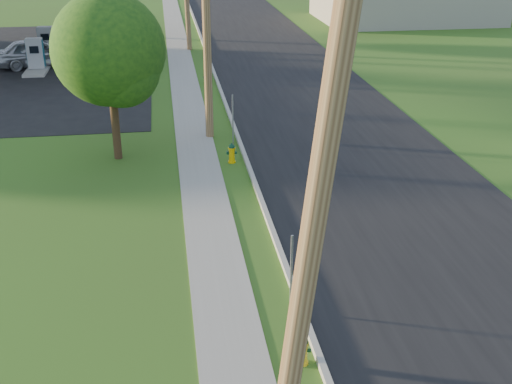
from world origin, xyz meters
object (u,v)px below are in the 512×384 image
hydrant_near (303,350)px  hydrant_far (207,77)px  utility_pole_mid (206,13)px  car_silver (38,53)px  hydrant_mid (232,153)px  utility_pole_near (312,233)px  tree_verge (112,54)px  fuel_pump_se (47,46)px  fuel_pump_ne (36,59)px

hydrant_near → hydrant_far: bearing=90.5°
utility_pole_mid → car_silver: (-9.00, 14.28, -4.12)m
hydrant_mid → hydrant_far: bearing=90.2°
hydrant_mid → car_silver: bearing=118.9°
utility_pole_near → hydrant_mid: utility_pole_near is taller
utility_pole_near → hydrant_far: size_ratio=13.02×
tree_verge → car_silver: (-5.50, 16.34, -3.07)m
hydrant_near → tree_verge: bearing=108.6°
car_silver → hydrant_far: bearing=-134.4°
tree_verge → utility_pole_near: bearing=-77.6°
car_silver → hydrant_near: bearing=-175.7°
utility_pole_mid → hydrant_far: (0.53, 8.75, -4.60)m
utility_pole_mid → tree_verge: size_ratio=1.62×
tree_verge → hydrant_near: tree_verge is taller
tree_verge → hydrant_far: bearing=69.5°
fuel_pump_se → hydrant_mid: (9.47, -20.06, -0.35)m
fuel_pump_ne → hydrant_near: (9.64, -27.65, -0.39)m
utility_pole_near → car_silver: (-9.00, 32.28, -3.97)m
fuel_pump_ne → car_silver: size_ratio=0.65×
fuel_pump_se → car_silver: fuel_pump_se is taller
fuel_pump_ne → tree_verge: tree_verge is taller
fuel_pump_se → hydrant_near: (9.64, -31.65, -0.39)m
fuel_pump_se → utility_pole_mid: bearing=-62.4°
hydrant_mid → car_silver: car_silver is taller
tree_verge → hydrant_mid: tree_verge is taller
hydrant_mid → car_silver: 19.81m
fuel_pump_ne → car_silver: bearing=94.4°
fuel_pump_ne → fuel_pump_se: bearing=90.0°
utility_pole_mid → fuel_pump_se: size_ratio=3.06×
fuel_pump_ne → utility_pole_near: bearing=-74.0°
utility_pole_near → tree_verge: size_ratio=1.56×
utility_pole_mid → hydrant_mid: (0.57, -3.06, -4.58)m
fuel_pump_ne → hydrant_near: 29.28m
hydrant_near → hydrant_far: hydrant_far is taller
hydrant_mid → hydrant_far: hydrant_mid is taller
utility_pole_near → utility_pole_mid: utility_pole_mid is taller
hydrant_near → utility_pole_mid: bearing=92.9°
fuel_pump_se → hydrant_far: size_ratio=4.40×
fuel_pump_se → hydrant_mid: bearing=-64.7°
tree_verge → car_silver: tree_verge is taller
fuel_pump_se → car_silver: (-0.10, -2.72, 0.11)m
utility_pole_mid → tree_verge: (-3.50, -2.06, -1.05)m
utility_pole_near → utility_pole_mid: 18.00m
utility_pole_mid → hydrant_mid: 5.54m
hydrant_far → car_silver: size_ratio=0.15×
utility_pole_mid → fuel_pump_ne: 16.31m
utility_pole_near → fuel_pump_ne: bearing=106.0°
utility_pole_near → tree_verge: (-3.50, 15.94, -0.90)m
utility_pole_mid → hydrant_far: size_ratio=13.46×
tree_verge → car_silver: size_ratio=1.23×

